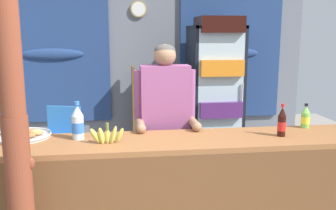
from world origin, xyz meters
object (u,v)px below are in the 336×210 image
object	(u,v)px
soda_bottle_water	(78,123)
pastry_tray	(23,135)
plastic_lawn_chair	(61,138)
shopkeeper	(165,113)
bottle_shelf_rack	(150,111)
stall_counter	(164,189)
soda_bottle_cola	(282,122)
banana_bunch	(106,135)
drink_fridge	(215,85)
timber_post	(15,125)
soda_bottle_lime_soda	(305,117)

from	to	relation	value
soda_bottle_water	pastry_tray	world-z (taller)	soda_bottle_water
plastic_lawn_chair	shopkeeper	bearing A→B (deg)	-47.69
bottle_shelf_rack	stall_counter	bearing A→B (deg)	-92.18
soda_bottle_water	soda_bottle_cola	xyz separation A→B (m)	(1.57, -0.12, -0.01)
banana_bunch	drink_fridge	bearing A→B (deg)	56.79
drink_fridge	shopkeeper	size ratio (longest dim) A/B	1.18
shopkeeper	pastry_tray	xyz separation A→B (m)	(-1.14, -0.28, -0.08)
stall_counter	plastic_lawn_chair	size ratio (longest dim) A/B	4.03
shopkeeper	banana_bunch	size ratio (longest dim) A/B	6.04
plastic_lawn_chair	banana_bunch	size ratio (longest dim) A/B	3.18
stall_counter	soda_bottle_cola	size ratio (longest dim) A/B	13.44
shopkeeper	soda_bottle_cola	distance (m)	0.99
drink_fridge	pastry_tray	xyz separation A→B (m)	(-2.00, -1.83, -0.11)
drink_fridge	bottle_shelf_rack	distance (m)	0.97
bottle_shelf_rack	pastry_tray	world-z (taller)	bottle_shelf_rack
bottle_shelf_rack	pastry_tray	size ratio (longest dim) A/B	3.00
timber_post	soda_bottle_lime_soda	distance (m)	2.29
bottle_shelf_rack	timber_post	bearing A→B (deg)	-110.39
shopkeeper	banana_bunch	xyz separation A→B (m)	(-0.49, -0.51, -0.04)
drink_fridge	pastry_tray	world-z (taller)	drink_fridge
stall_counter	banana_bunch	world-z (taller)	banana_bunch
timber_post	banana_bunch	distance (m)	0.69
timber_post	bottle_shelf_rack	world-z (taller)	timber_post
soda_bottle_water	pastry_tray	distance (m)	0.45
soda_bottle_lime_soda	banana_bunch	size ratio (longest dim) A/B	0.78
bottle_shelf_rack	soda_bottle_water	bearing A→B (deg)	-108.14
drink_fridge	soda_bottle_lime_soda	size ratio (longest dim) A/B	9.21
stall_counter	bottle_shelf_rack	distance (m)	2.41
soda_bottle_cola	pastry_tray	size ratio (longest dim) A/B	0.60
timber_post	soda_bottle_water	xyz separation A→B (m)	(0.30, 0.55, -0.13)
soda_bottle_cola	banana_bunch	size ratio (longest dim) A/B	0.96
shopkeeper	banana_bunch	distance (m)	0.71
timber_post	pastry_tray	bearing A→B (deg)	101.41
soda_bottle_water	pastry_tray	bearing A→B (deg)	168.00
plastic_lawn_chair	soda_bottle_water	world-z (taller)	soda_bottle_water
bottle_shelf_rack	shopkeeper	distance (m)	1.87
banana_bunch	soda_bottle_cola	bearing A→B (deg)	0.84
stall_counter	drink_fridge	size ratio (longest dim) A/B	1.80
drink_fridge	soda_bottle_lime_soda	distance (m)	1.84
soda_bottle_water	banana_bunch	distance (m)	0.27
drink_fridge	banana_bunch	bearing A→B (deg)	-123.21
shopkeeper	soda_bottle_water	distance (m)	0.80
shopkeeper	pastry_tray	world-z (taller)	shopkeeper
plastic_lawn_chair	banana_bunch	bearing A→B (deg)	-70.48
plastic_lawn_chair	soda_bottle_cola	xyz separation A→B (m)	(1.96, -1.71, 0.54)
banana_bunch	stall_counter	bearing A→B (deg)	-9.44
plastic_lawn_chair	soda_bottle_cola	world-z (taller)	soda_bottle_cola
pastry_tray	drink_fridge	bearing A→B (deg)	42.45
timber_post	bottle_shelf_rack	xyz separation A→B (m)	(1.02, 2.75, -0.52)
stall_counter	drink_fridge	distance (m)	2.38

